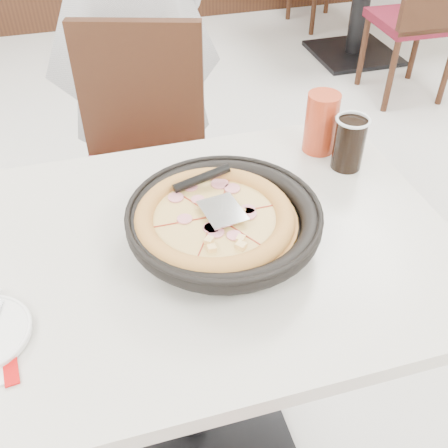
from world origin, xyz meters
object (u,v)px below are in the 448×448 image
object	(u,v)px
pizza	(215,224)
bg_chair_right_near	(414,16)
pizza_pan	(224,227)
cola_glass	(349,145)
bg_table_right	(362,0)
main_table	(185,350)
red_cup	(321,123)
chair_far	(140,184)

from	to	relation	value
pizza	bg_chair_right_near	size ratio (longest dim) A/B	0.36
pizza_pan	cola_glass	bearing A→B (deg)	26.58
cola_glass	bg_table_right	distance (m)	2.58
main_table	cola_glass	bearing A→B (deg)	19.81
pizza_pan	bg_chair_right_near	world-z (taller)	bg_chair_right_near
red_cup	bg_table_right	size ratio (longest dim) A/B	0.13
main_table	pizza_pan	world-z (taller)	pizza_pan
pizza_pan	red_cup	bearing A→B (deg)	39.56
red_cup	bg_chair_right_near	size ratio (longest dim) A/B	0.17
pizza	red_cup	xyz separation A→B (m)	(0.36, 0.29, 0.02)
main_table	red_cup	size ratio (longest dim) A/B	7.50
pizza_pan	pizza	xyz separation A→B (m)	(-0.02, -0.01, 0.02)
bg_table_right	chair_far	bearing A→B (deg)	-134.67
cola_glass	bg_table_right	size ratio (longest dim) A/B	0.11
main_table	chair_far	bearing A→B (deg)	90.78
chair_far	bg_table_right	bearing A→B (deg)	-117.62
chair_far	pizza_pan	bearing A→B (deg)	116.88
pizza_pan	bg_table_right	world-z (taller)	pizza_pan
pizza	cola_glass	bearing A→B (deg)	26.04
main_table	chair_far	size ratio (longest dim) A/B	1.26
main_table	pizza	xyz separation A→B (m)	(0.08, -0.02, 0.44)
main_table	bg_chair_right_near	bearing A→B (deg)	45.77
chair_far	pizza_pan	xyz separation A→B (m)	(0.11, -0.64, 0.32)
red_cup	bg_chair_right_near	xyz separation A→B (m)	(1.29, 1.51, -0.35)
pizza_pan	cola_glass	size ratio (longest dim) A/B	2.88
bg_chair_right_near	pizza	bearing A→B (deg)	-130.75
main_table	pizza_pan	bearing A→B (deg)	-9.08
chair_far	bg_table_right	xyz separation A→B (m)	(1.74, 1.76, -0.10)
pizza_pan	red_cup	world-z (taller)	red_cup
cola_glass	bg_chair_right_near	distance (m)	2.06
pizza_pan	pizza	size ratio (longest dim) A/B	1.09
pizza_pan	bg_chair_right_near	xyz separation A→B (m)	(1.63, 1.80, -0.32)
cola_glass	bg_chair_right_near	world-z (taller)	bg_chair_right_near
main_table	bg_table_right	bearing A→B (deg)	53.95
chair_far	red_cup	xyz separation A→B (m)	(0.45, -0.35, 0.35)
cola_glass	red_cup	world-z (taller)	red_cup
chair_far	red_cup	world-z (taller)	chair_far
pizza	red_cup	bearing A→B (deg)	38.44
red_cup	bg_table_right	xyz separation A→B (m)	(1.29, 2.12, -0.45)
red_cup	main_table	bearing A→B (deg)	-149.04
pizza	bg_table_right	world-z (taller)	pizza
chair_far	red_cup	size ratio (longest dim) A/B	5.94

